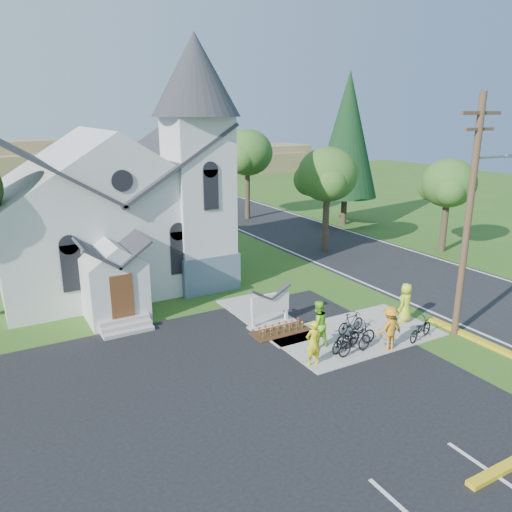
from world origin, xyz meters
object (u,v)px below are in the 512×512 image
church_sign (270,304)px  cyclist_1 (317,324)px  bike_4 (420,329)px  bike_2 (346,339)px  bike_3 (351,323)px  bike_1 (355,341)px  cyclist_2 (392,327)px  utility_pole (470,211)px  cyclist_3 (390,328)px  bike_0 (356,335)px  cyclist_0 (313,343)px  cyclist_4 (406,302)px

church_sign → cyclist_1: cyclist_1 is taller
cyclist_1 → church_sign: bearing=-77.9°
bike_4 → bike_2: bearing=60.5°
church_sign → bike_3: size_ratio=1.45×
cyclist_1 → bike_1: size_ratio=1.11×
bike_1 → cyclist_2: (1.80, -0.13, 0.27)m
utility_pole → bike_2: size_ratio=5.58×
cyclist_3 → bike_4: cyclist_3 is taller
church_sign → bike_0: church_sign is taller
cyclist_0 → bike_1: (1.93, -0.12, -0.36)m
cyclist_1 → cyclist_4: cyclist_1 is taller
bike_1 → cyclist_2: cyclist_2 is taller
cyclist_4 → bike_3: bearing=-22.3°
bike_3 → church_sign: bearing=38.7°
cyclist_2 → bike_3: (-0.65, 1.74, -0.35)m
church_sign → utility_pole: utility_pole is taller
bike_0 → cyclist_4: (3.62, 0.87, 0.41)m
cyclist_0 → bike_3: (3.08, 1.49, -0.43)m
cyclist_0 → bike_4: (5.20, -0.44, -0.43)m
bike_2 → cyclist_4: cyclist_4 is taller
church_sign → cyclist_0: size_ratio=1.24×
cyclist_3 → cyclist_2: bearing=-144.9°
bike_1 → bike_2: bearing=3.7°
utility_pole → bike_4: utility_pole is taller
bike_1 → bike_3: (1.15, 1.61, -0.08)m
church_sign → cyclist_3: bearing=-56.4°
cyclist_1 → bike_2: 1.26m
bike_0 → cyclist_3: (1.01, -0.84, 0.42)m
bike_1 → bike_3: bearing=-40.6°
bike_4 → cyclist_1: bearing=52.9°
cyclist_0 → bike_1: 1.97m
bike_0 → cyclist_4: 3.75m
utility_pole → cyclist_4: (-1.03, 2.00, -4.45)m
bike_2 → cyclist_3: bearing=-132.0°
cyclist_1 → bike_2: cyclist_1 is taller
utility_pole → bike_1: (-5.13, 0.62, -4.82)m
cyclist_0 → bike_3: 3.45m
cyclist_0 → cyclist_4: bearing=-163.2°
cyclist_0 → bike_2: bearing=-164.5°
cyclist_1 → cyclist_3: cyclist_1 is taller
cyclist_0 → bike_3: size_ratio=1.17×
cyclist_0 → cyclist_1: bearing=-126.8°
church_sign → bike_3: church_sign is taller
cyclist_1 → bike_1: (0.90, -1.27, -0.45)m
cyclist_2 → bike_4: (1.47, -0.19, -0.35)m
church_sign → cyclist_4: 6.16m
church_sign → cyclist_2: size_ratio=1.37×
cyclist_2 → bike_1: bearing=-23.1°
church_sign → bike_2: bearing=-69.4°
utility_pole → bike_4: size_ratio=5.76×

